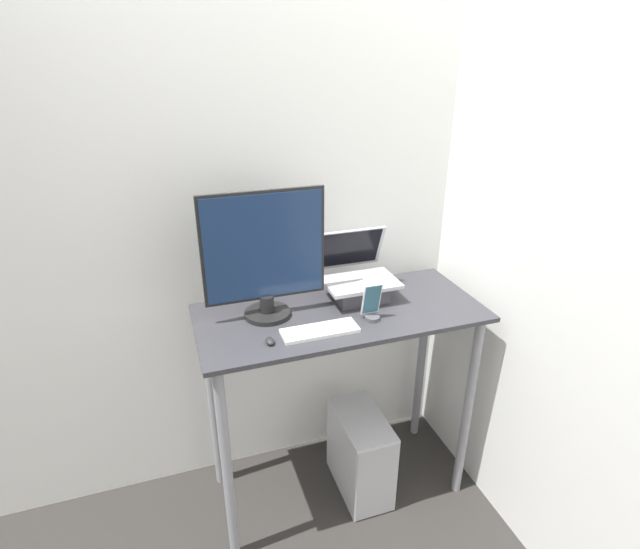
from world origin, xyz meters
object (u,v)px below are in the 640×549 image
Objects in this scene: keyboard at (320,330)px; cell_phone at (372,306)px; laptop at (358,281)px; monitor at (265,258)px; computer_tower at (361,453)px; mouse at (270,341)px.

keyboard is 0.24m from cell_phone.
monitor is at bearing -175.44° from laptop.
keyboard is 0.82m from computer_tower.
laptop reaches higher than cell_phone.
keyboard is at bearing 5.15° from mouse.
cell_phone is at bearing 6.58° from mouse.
monitor is 1.75× the size of keyboard.
cell_phone is at bearing 7.83° from keyboard.
laptop is 0.74× the size of computer_tower.
monitor is 0.47m from cell_phone.
monitor is (-0.41, -0.03, 0.18)m from laptop.
computer_tower is at bearing 13.96° from mouse.
cell_phone reaches higher than computer_tower.
laptop is at bearing 28.42° from mouse.
keyboard is at bearing -138.00° from laptop.
mouse is at bearing -174.85° from keyboard.
keyboard is 0.71× the size of computer_tower.
cell_phone is (0.23, 0.03, 0.05)m from keyboard.
monitor reaches higher than laptop.
monitor is 10.13× the size of mouse.
monitor reaches higher than computer_tower.
mouse is (-0.20, -0.02, 0.00)m from keyboard.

